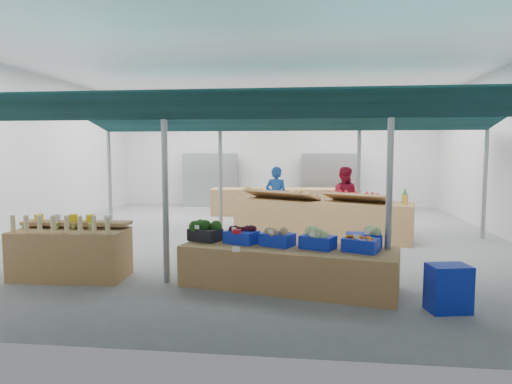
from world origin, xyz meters
TOP-DOWN VIEW (x-y plane):
  - floor at (0.00, 0.00)m, footprint 13.00×13.00m
  - hall at (0.00, 1.44)m, footprint 13.00×13.00m
  - pole_grid at (0.75, -1.75)m, footprint 10.00×4.60m
  - awnings at (0.75, -1.75)m, footprint 9.50×7.08m
  - back_shelving_left at (-2.50, 6.00)m, footprint 2.00×0.50m
  - back_shelving_right at (2.00, 6.00)m, footprint 2.00×0.50m
  - bottle_shelf at (-2.67, -3.92)m, footprint 1.89×1.19m
  - veg_counter at (0.98, -4.02)m, footprint 3.49×1.78m
  - fruit_counter at (1.60, 0.14)m, footprint 4.40×2.01m
  - far_counter at (0.47, 4.04)m, footprint 4.93×1.43m
  - crate_stack at (3.15, -4.87)m, footprint 0.59×0.47m
  - vendor_left at (0.40, 1.24)m, footprint 0.70×0.55m
  - vendor_right at (2.20, 1.24)m, footprint 0.96×0.83m
  - crate_broccoli at (-0.42, -3.72)m, footprint 0.60×0.52m
  - crate_beets at (0.22, -3.86)m, footprint 0.60×0.52m
  - crate_celeriac at (0.80, -3.98)m, footprint 0.60×0.52m
  - crate_cabbage at (1.44, -4.12)m, footprint 0.60×0.52m
  - crate_carrots at (2.07, -4.25)m, footprint 0.60×0.52m
  - sparrow at (-0.59, -3.81)m, footprint 0.12×0.09m
  - pole_ribbon at (0.37, -5.30)m, footprint 0.12×0.12m
  - apple_heap_yellow at (0.58, 0.28)m, footprint 2.01×1.50m
  - apple_heap_red at (2.41, -0.17)m, footprint 1.65×1.31m
  - pineapple at (3.45, -0.42)m, footprint 0.14×0.14m
  - crate_extra at (2.16, -3.85)m, footprint 0.53×0.42m

SIDE VIEW (x-z plane):
  - floor at x=0.00m, z-range 0.00..0.00m
  - crate_stack at x=3.15m, z-range 0.00..0.63m
  - veg_counter at x=0.98m, z-range 0.00..0.65m
  - far_counter at x=0.47m, z-range 0.00..0.87m
  - bottle_shelf at x=-2.67m, z-range -0.10..1.00m
  - fruit_counter at x=1.60m, z-range 0.00..0.92m
  - crate_carrots at x=2.07m, z-range 0.61..0.90m
  - crate_beets at x=0.22m, z-range 0.64..0.93m
  - crate_celeriac at x=0.80m, z-range 0.64..0.95m
  - crate_extra at x=2.16m, z-range 0.63..0.95m
  - crate_broccoli at x=-0.42m, z-range 0.63..0.98m
  - crate_cabbage at x=1.44m, z-range 0.63..0.98m
  - vendor_left at x=0.40m, z-range 0.00..1.71m
  - vendor_right at x=2.20m, z-range 0.00..1.71m
  - sparrow at x=-0.59m, z-range 0.84..0.95m
  - back_shelving_left at x=-2.50m, z-range 0.00..2.00m
  - back_shelving_right at x=2.00m, z-range 0.00..2.00m
  - pole_ribbon at x=0.37m, z-range 0.94..1.22m
  - apple_heap_yellow at x=0.58m, z-range 0.95..1.22m
  - apple_heap_red at x=2.41m, z-range 0.95..1.22m
  - pineapple at x=3.45m, z-range 0.90..1.29m
  - pole_grid at x=0.75m, z-range 0.31..3.31m
  - hall at x=0.00m, z-range -3.85..9.15m
  - awnings at x=0.75m, z-range 2.63..2.93m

